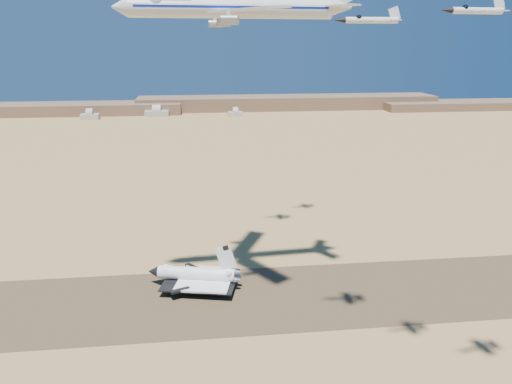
{
  "coord_description": "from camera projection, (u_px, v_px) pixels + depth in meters",
  "views": [
    {
      "loc": [
        -9.78,
        -164.79,
        90.96
      ],
      "look_at": [
        10.85,
        8.0,
        38.63
      ],
      "focal_mm": 35.0,
      "sensor_mm": 36.0,
      "label": 1
    }
  ],
  "objects": [
    {
      "name": "crew_a",
      "position": [
        206.0,
        290.0,
        189.02
      ],
      "size": [
        0.68,
        0.8,
        1.85
      ],
      "primitive_type": "imported",
      "rotation": [
        0.0,
        0.0,
        1.15
      ],
      "color": "red",
      "rests_on": "runway"
    },
    {
      "name": "chase_jet_e",
      "position": [
        273.0,
        11.0,
        204.98
      ],
      "size": [
        15.46,
        8.32,
        3.85
      ],
      "rotation": [
        0.0,
        0.0,
        -0.06
      ],
      "color": "silver"
    },
    {
      "name": "carrier_747",
      "position": [
        226.0,
        8.0,
        157.21
      ],
      "size": [
        76.98,
        59.57,
        19.18
      ],
      "rotation": [
        0.0,
        0.0,
        0.07
      ],
      "color": "silver"
    },
    {
      "name": "crew_c",
      "position": [
        212.0,
        294.0,
        185.9
      ],
      "size": [
        1.09,
        1.23,
        1.88
      ],
      "primitive_type": "imported",
      "rotation": [
        0.0,
        0.0,
        2.18
      ],
      "color": "red",
      "rests_on": "runway"
    },
    {
      "name": "ridgeline",
      "position": [
        251.0,
        105.0,
        690.63
      ],
      "size": [
        960.0,
        90.0,
        18.0
      ],
      "color": "brown",
      "rests_on": "ground"
    },
    {
      "name": "chase_jet_a",
      "position": [
        370.0,
        20.0,
        123.18
      ],
      "size": [
        16.66,
        8.93,
        4.15
      ],
      "rotation": [
        0.0,
        0.0,
        -0.05
      ],
      "color": "silver"
    },
    {
      "name": "hangars",
      "position": [
        153.0,
        113.0,
        630.28
      ],
      "size": [
        200.5,
        29.5,
        30.0
      ],
      "color": "#B9B5A4",
      "rests_on": "ground"
    },
    {
      "name": "ground",
      "position": [
        229.0,
        299.0,
        184.0
      ],
      "size": [
        1200.0,
        1200.0,
        0.0
      ],
      "primitive_type": "plane",
      "color": "#A38648",
      "rests_on": "ground"
    },
    {
      "name": "chase_jet_f",
      "position": [
        306.0,
        15.0,
        222.91
      ],
      "size": [
        14.01,
        8.06,
        3.55
      ],
      "rotation": [
        0.0,
        0.0,
        0.24
      ],
      "color": "silver"
    },
    {
      "name": "shuttle",
      "position": [
        196.0,
        275.0,
        192.31
      ],
      "size": [
        36.45,
        27.65,
        17.91
      ],
      "rotation": [
        0.0,
        0.0,
        -0.23
      ],
      "color": "white",
      "rests_on": "runway"
    },
    {
      "name": "chase_jet_b",
      "position": [
        476.0,
        10.0,
        103.31
      ],
      "size": [
        14.76,
        8.06,
        3.68
      ],
      "rotation": [
        0.0,
        0.0,
        0.1
      ],
      "color": "silver"
    },
    {
      "name": "crew_b",
      "position": [
        218.0,
        294.0,
        185.72
      ],
      "size": [
        0.89,
        1.01,
        1.8
      ],
      "primitive_type": "imported",
      "rotation": [
        0.0,
        0.0,
        2.14
      ],
      "color": "red",
      "rests_on": "runway"
    },
    {
      "name": "runway",
      "position": [
        229.0,
        299.0,
        183.99
      ],
      "size": [
        600.0,
        50.0,
        0.06
      ],
      "primitive_type": "cube",
      "color": "brown",
      "rests_on": "ground"
    }
  ]
}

